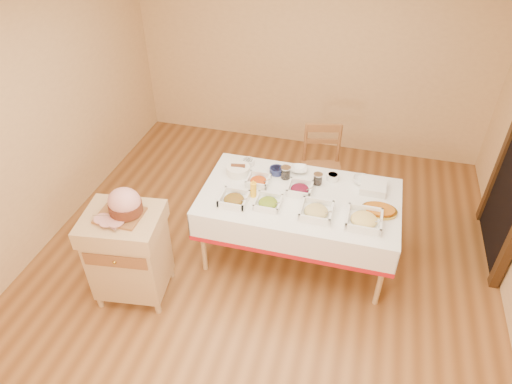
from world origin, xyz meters
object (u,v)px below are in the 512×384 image
bread_basket (238,170)px  plate_stack (373,187)px  brass_platter (379,210)px  butcher_cart (128,251)px  preserve_jar_right (318,179)px  dining_table (299,209)px  preserve_jar_left (286,173)px  ham_on_board (124,205)px  mustard_bottle (253,189)px  dining_chair (321,168)px

bread_basket → plate_stack: bearing=3.3°
bread_basket → brass_platter: bearing=-9.9°
butcher_cart → preserve_jar_right: bearing=36.1°
butcher_cart → brass_platter: size_ratio=2.88×
preserve_jar_right → bread_basket: (-0.78, -0.03, -0.01)m
bread_basket → dining_table: bearing=-16.4°
butcher_cart → preserve_jar_left: butcher_cart is taller
bread_basket → ham_on_board: bearing=-123.0°
ham_on_board → mustard_bottle: bearing=38.2°
preserve_jar_left → mustard_bottle: bearing=-122.4°
preserve_jar_right → plate_stack: preserve_jar_right is taller
dining_chair → plate_stack: dining_chair is taller
brass_platter → dining_chair: bearing=123.6°
butcher_cart → dining_chair: (1.43, 1.74, -0.03)m
dining_table → dining_chair: size_ratio=1.90×
mustard_bottle → bread_basket: mustard_bottle is taller
dining_chair → dining_table: bearing=-95.6°
dining_table → brass_platter: 0.74m
butcher_cart → dining_chair: size_ratio=0.95×
butcher_cart → mustard_bottle: mustard_bottle is taller
preserve_jar_right → mustard_bottle: mustard_bottle is taller
ham_on_board → preserve_jar_right: size_ratio=3.41×
ham_on_board → brass_platter: size_ratio=1.21×
plate_stack → brass_platter: size_ratio=0.74×
dining_chair → ham_on_board: bearing=-129.1°
mustard_bottle → bread_basket: (-0.24, 0.31, -0.04)m
mustard_bottle → plate_stack: size_ratio=0.77×
preserve_jar_left → plate_stack: bearing=1.6°
bread_basket → brass_platter: 1.39m
dining_chair → preserve_jar_right: dining_chair is taller
dining_table → dining_chair: dining_chair is taller
ham_on_board → brass_platter: 2.17m
dining_chair → mustard_bottle: (-0.50, -1.01, 0.35)m
ham_on_board → brass_platter: bearing=20.8°
preserve_jar_left → bread_basket: preserve_jar_left is taller
preserve_jar_right → plate_stack: size_ratio=0.48×
preserve_jar_left → butcher_cart: bearing=-136.7°
ham_on_board → butcher_cart: bearing=-141.8°
butcher_cart → preserve_jar_right: 1.84m
preserve_jar_left → dining_table: bearing=-52.2°
ham_on_board → preserve_jar_left: bearing=43.4°
dining_table → plate_stack: size_ratio=7.74×
ham_on_board → brass_platter: (2.02, 0.77, -0.24)m
dining_chair → plate_stack: 0.89m
dining_table → plate_stack: (0.64, 0.27, 0.20)m
butcher_cart → ham_on_board: size_ratio=2.39×
preserve_jar_left → bread_basket: bearing=-173.8°
preserve_jar_left → bread_basket: size_ratio=0.54×
preserve_jar_left → ham_on_board: bearing=-136.6°
plate_stack → brass_platter: plate_stack is taller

